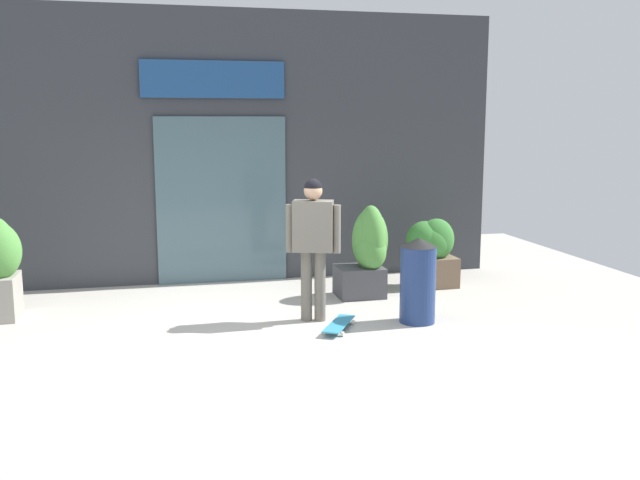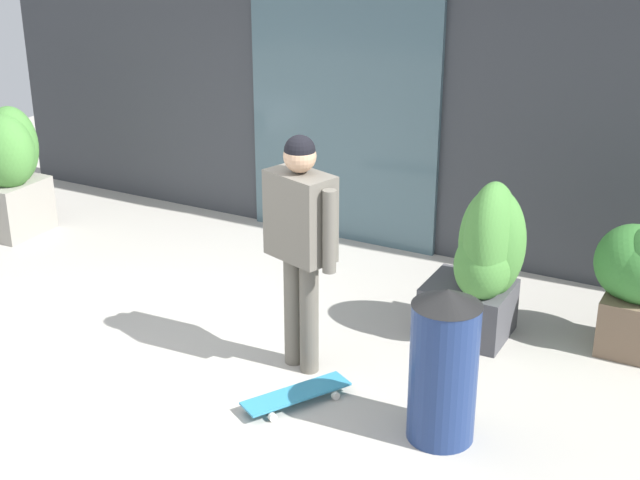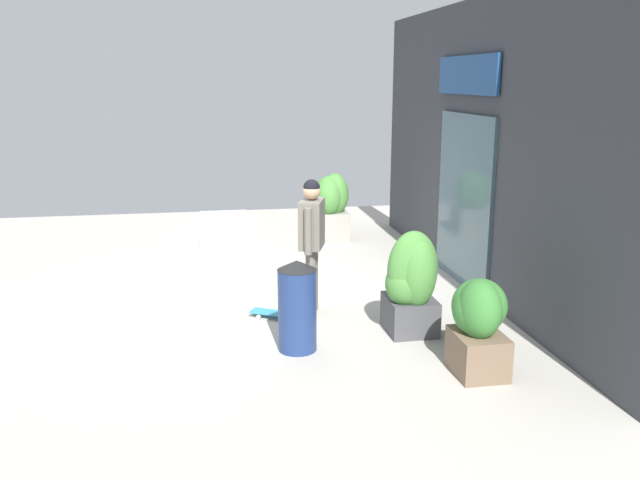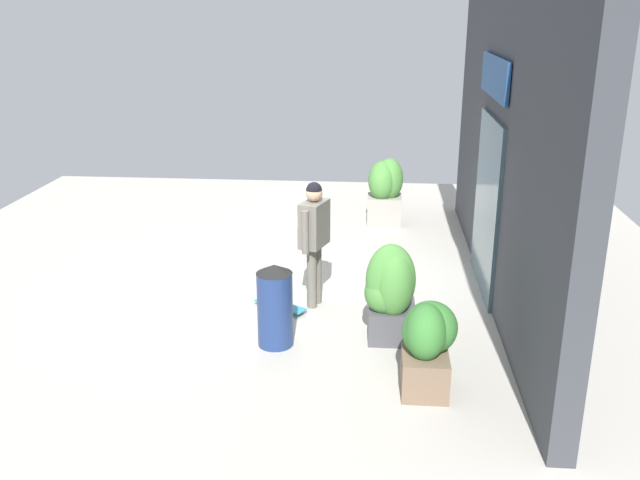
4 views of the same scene
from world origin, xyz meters
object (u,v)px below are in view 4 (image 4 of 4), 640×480
Objects in this scene: skateboarder at (314,231)px; planter_box_right at (427,339)px; trash_bin at (275,305)px; planter_box_left at (385,189)px; skateboard at (280,305)px; planter_box_mid at (391,293)px.

skateboarder is 1.72× the size of planter_box_right.
planter_box_left is at bearing 165.12° from trash_bin.
planter_box_mid is at bearing -178.40° from skateboard.
planter_box_left reaches higher than trash_bin.
trash_bin is at bearing 124.94° from skateboard.
planter_box_left is (-3.84, 1.36, 0.60)m from skateboard.
planter_box_left is at bearing -175.90° from planter_box_right.
trash_bin is (4.80, -1.28, -0.16)m from planter_box_left.
trash_bin reaches higher than planter_box_right.
skateboard is at bearing -135.54° from planter_box_right.
planter_box_right is at bearing 18.71° from planter_box_mid.
skateboarder reaches higher than trash_bin.
skateboard is 4.12m from planter_box_left.
skateboard is 0.74× the size of trash_bin.
skateboard is 1.70m from planter_box_mid.
planter_box_right is (2.00, 1.34, -0.46)m from skateboarder.
trash_bin is (-0.84, -1.68, -0.06)m from planter_box_right.
planter_box_right is (5.64, 0.40, -0.10)m from planter_box_left.
skateboarder is 1.67× the size of trash_bin.
planter_box_left is 5.65m from planter_box_right.
trash_bin is (0.20, -1.33, -0.12)m from planter_box_mid.
planter_box_left is 1.25× the size of planter_box_right.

